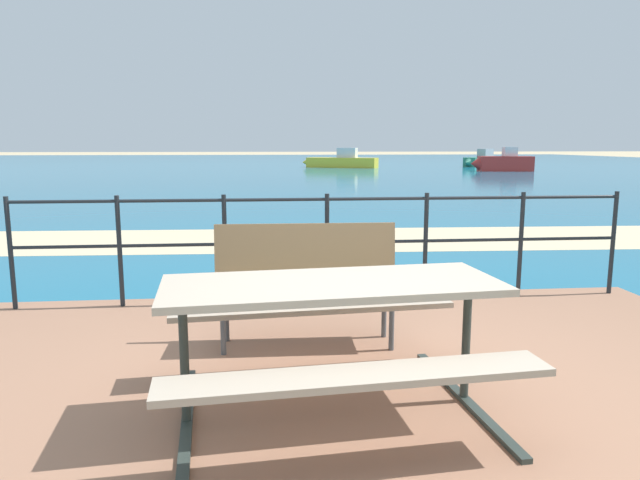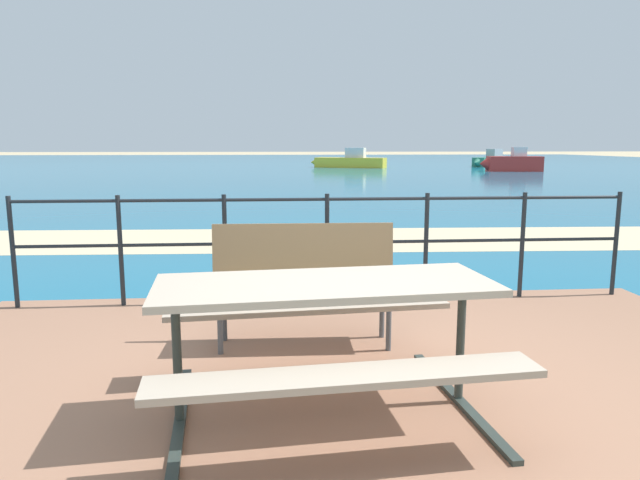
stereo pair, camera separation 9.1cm
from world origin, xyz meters
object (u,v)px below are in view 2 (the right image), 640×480
Objects in this scene: picnic_table at (325,313)px; boat_near at (512,163)px; boat_mid at (492,160)px; boat_far at (350,161)px; park_bench at (304,272)px.

boat_near reaches higher than picnic_table.
boat_far reaches higher than boat_mid.
boat_far is (4.93, 36.17, -0.23)m from picnic_table.
park_bench is at bearing 106.36° from boat_far.
boat_mid is (1.66, 7.50, -0.06)m from boat_near.
boat_far is (-8.84, 6.13, -0.07)m from boat_near.
boat_mid is 0.80× the size of boat_far.
boat_near is (13.83, 28.82, -0.12)m from park_bench.
park_bench is (-0.05, 1.22, -0.04)m from picnic_table.
boat_near reaches higher than boat_far.
park_bench is at bearing 70.57° from boat_near.
boat_mid is (15.43, 37.54, -0.22)m from picnic_table.
boat_far is at bearing 77.03° from picnic_table.
picnic_table is at bearing 71.56° from boat_near.
boat_mid is 10.59m from boat_far.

